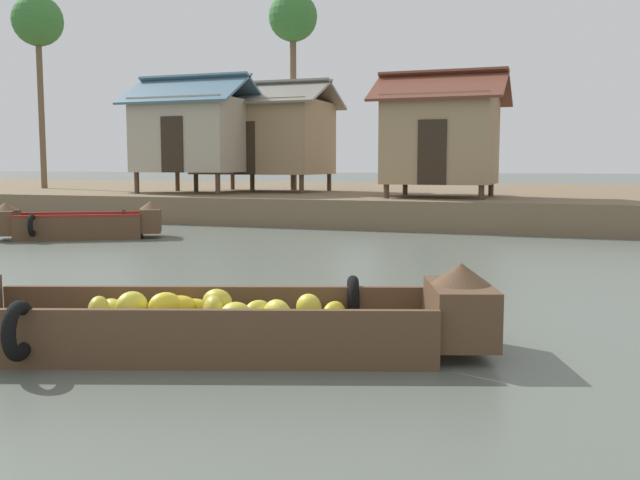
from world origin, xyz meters
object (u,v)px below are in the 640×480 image
at_px(cargo_boat_upstream, 80,225).
at_px(palm_tree_far, 38,24).
at_px(banana_boat, 203,321).
at_px(stilt_house_left, 195,134).
at_px(stilt_house_mid_left, 264,136).
at_px(stilt_house_mid_right, 441,138).
at_px(palm_tree_near, 293,22).

xyz_separation_m(cargo_boat_upstream, palm_tree_far, (-9.45, 9.68, 7.09)).
bearing_deg(banana_boat, stilt_house_left, 119.75).
relative_size(cargo_boat_upstream, palm_tree_far, 0.48).
bearing_deg(stilt_house_mid_left, cargo_boat_upstream, -93.45).
height_order(cargo_boat_upstream, palm_tree_far, palm_tree_far).
xyz_separation_m(cargo_boat_upstream, stilt_house_mid_right, (7.45, 6.97, 2.23)).
bearing_deg(stilt_house_mid_right, cargo_boat_upstream, -136.91).
relative_size(banana_boat, stilt_house_mid_right, 1.43).
bearing_deg(cargo_boat_upstream, palm_tree_far, 134.30).
relative_size(stilt_house_mid_left, palm_tree_far, 0.66).
xyz_separation_m(palm_tree_near, palm_tree_far, (-10.49, -1.55, 0.31)).
xyz_separation_m(stilt_house_mid_right, palm_tree_near, (-6.41, 4.27, 4.56)).
bearing_deg(palm_tree_far, cargo_boat_upstream, -45.70).
xyz_separation_m(stilt_house_left, palm_tree_far, (-8.39, 2.22, 4.60)).
bearing_deg(stilt_house_left, palm_tree_far, 165.19).
distance_m(palm_tree_near, palm_tree_far, 10.61).
bearing_deg(palm_tree_near, banana_boat, -70.58).
distance_m(banana_boat, stilt_house_left, 18.22).
relative_size(cargo_boat_upstream, palm_tree_near, 0.51).
bearing_deg(cargo_boat_upstream, stilt_house_mid_left, 86.55).
distance_m(cargo_boat_upstream, stilt_house_mid_left, 9.87).
height_order(cargo_boat_upstream, stilt_house_mid_right, stilt_house_mid_right).
height_order(stilt_house_left, palm_tree_far, palm_tree_far).
bearing_deg(palm_tree_near, stilt_house_mid_right, -33.65).
relative_size(palm_tree_near, palm_tree_far, 0.95).
distance_m(cargo_boat_upstream, stilt_house_mid_right, 10.44).
xyz_separation_m(banana_boat, stilt_house_mid_left, (-7.32, 17.75, 2.50)).
height_order(palm_tree_near, palm_tree_far, palm_tree_far).
bearing_deg(stilt_house_mid_left, banana_boat, -67.58).
bearing_deg(palm_tree_far, stilt_house_mid_left, -0.81).
xyz_separation_m(cargo_boat_upstream, palm_tree_near, (1.04, 11.24, 6.78)).
distance_m(stilt_house_mid_right, palm_tree_near, 8.94).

